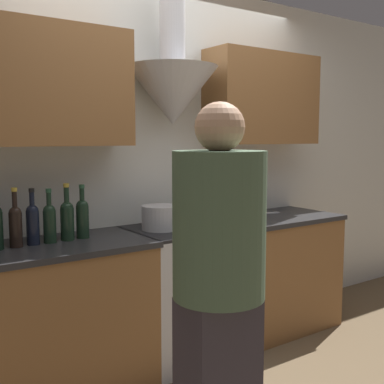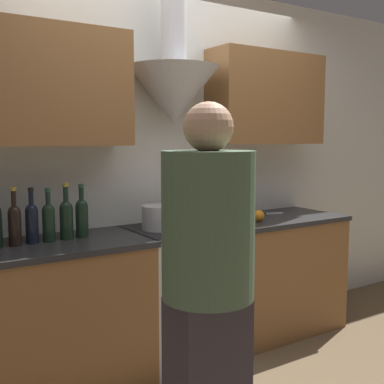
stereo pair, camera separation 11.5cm
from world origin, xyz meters
name	(u,v)px [view 1 (the left image)]	position (x,y,z in m)	size (l,w,h in m)	color
ground_plane	(213,372)	(0.00, 0.00, 0.00)	(12.00, 12.00, 0.00)	brown
wall_back	(155,141)	(-0.06, 0.61, 1.47)	(8.40, 0.62, 2.60)	silver
counter_left	(34,324)	(-1.03, 0.34, 0.45)	(1.35, 0.62, 0.89)	brown
counter_right	(273,271)	(0.85, 0.34, 0.45)	(0.99, 0.62, 0.89)	brown
stove_range	(184,290)	(0.00, 0.34, 0.45)	(0.73, 0.60, 0.89)	silver
wine_bottle_5	(15,224)	(-1.09, 0.38, 1.02)	(0.07, 0.07, 0.33)	black
wine_bottle_6	(33,222)	(-1.00, 0.39, 1.02)	(0.07, 0.07, 0.32)	black
wine_bottle_7	(50,221)	(-0.90, 0.38, 1.02)	(0.07, 0.07, 0.31)	black
wine_bottle_8	(67,218)	(-0.79, 0.39, 1.03)	(0.08, 0.08, 0.34)	black
wine_bottle_9	(82,216)	(-0.69, 0.40, 1.03)	(0.08, 0.08, 0.32)	black
stock_pot	(161,217)	(-0.16, 0.36, 0.97)	(0.25, 0.25, 0.16)	silver
mixing_bowl	(199,218)	(0.16, 0.39, 0.93)	(0.27, 0.27, 0.07)	silver
orange_fruit	(257,215)	(0.57, 0.23, 0.94)	(0.08, 0.08, 0.08)	orange
chefs_knife	(265,213)	(0.87, 0.45, 0.90)	(0.25, 0.08, 0.01)	silver
person_foreground_left	(219,285)	(-0.61, -0.82, 0.90)	(0.38, 0.38, 1.64)	#38333D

